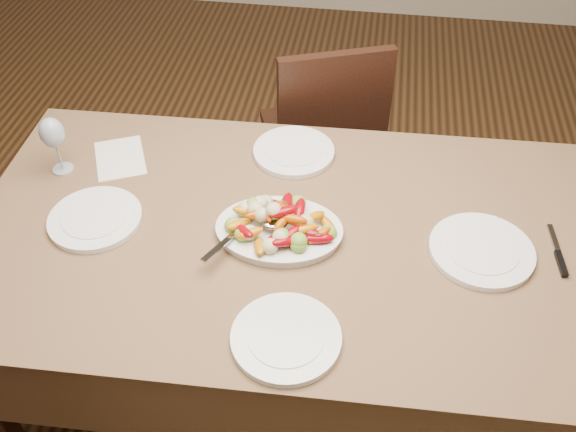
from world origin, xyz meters
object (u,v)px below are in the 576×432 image
(plate_left, at_px, (95,219))
(plate_far, at_px, (294,152))
(dining_table, at_px, (288,314))
(wine_glass, at_px, (55,144))
(chair_far, at_px, (319,135))
(serving_platter, at_px, (279,232))
(plate_near, at_px, (286,338))
(plate_right, at_px, (481,251))

(plate_left, bearing_deg, plate_far, 37.34)
(dining_table, height_order, plate_far, plate_far)
(wine_glass, bearing_deg, chair_far, 43.02)
(serving_platter, distance_m, plate_far, 0.37)
(chair_far, height_order, plate_left, chair_far)
(chair_far, distance_m, plate_far, 0.59)
(chair_far, distance_m, wine_glass, 1.09)
(plate_far, xyz_separation_m, plate_near, (0.09, -0.73, 0.00))
(dining_table, distance_m, serving_platter, 0.39)
(serving_platter, distance_m, plate_left, 0.54)
(serving_platter, relative_size, wine_glass, 1.69)
(plate_near, bearing_deg, plate_left, 151.54)
(plate_far, bearing_deg, plate_near, -83.26)
(plate_right, distance_m, plate_near, 0.61)
(chair_far, height_order, serving_platter, chair_far)
(wine_glass, bearing_deg, plate_left, -48.21)
(chair_far, bearing_deg, plate_far, 65.13)
(plate_far, relative_size, wine_glass, 1.29)
(serving_platter, height_order, plate_right, serving_platter)
(chair_far, bearing_deg, wine_glass, 22.12)
(chair_far, relative_size, plate_near, 3.52)
(chair_far, xyz_separation_m, serving_platter, (-0.02, -0.88, 0.30))
(wine_glass, bearing_deg, dining_table, -12.82)
(dining_table, distance_m, plate_right, 0.66)
(serving_platter, xyz_separation_m, wine_glass, (-0.72, 0.19, 0.09))
(chair_far, bearing_deg, plate_left, 37.45)
(dining_table, bearing_deg, plate_near, -82.15)
(chair_far, bearing_deg, dining_table, 69.10)
(plate_right, relative_size, wine_glass, 1.40)
(plate_right, bearing_deg, plate_left, -178.03)
(serving_platter, height_order, plate_left, serving_platter)
(dining_table, relative_size, wine_glass, 8.98)
(serving_platter, relative_size, plate_far, 1.31)
(dining_table, height_order, plate_right, plate_right)
(dining_table, bearing_deg, plate_far, 95.58)
(chair_far, xyz_separation_m, wine_glass, (-0.74, -0.70, 0.39))
(plate_far, height_order, wine_glass, wine_glass)
(plate_right, height_order, plate_far, same)
(serving_platter, xyz_separation_m, plate_left, (-0.53, -0.02, -0.00))
(serving_platter, bearing_deg, plate_far, 91.84)
(plate_left, bearing_deg, dining_table, 4.11)
(dining_table, height_order, plate_near, plate_near)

